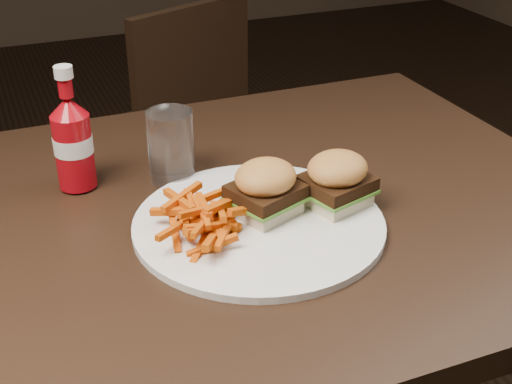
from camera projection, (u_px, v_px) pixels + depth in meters
name	position (u px, v px, depth m)	size (l,w,h in m)	color
dining_table	(189.00, 226.00, 1.02)	(1.20, 0.80, 0.04)	black
chair_far	(155.00, 141.00, 1.98)	(0.38, 0.38, 0.04)	black
plate	(259.00, 224.00, 0.97)	(0.34, 0.34, 0.01)	white
sandwich_half_a	(265.00, 207.00, 0.98)	(0.08, 0.07, 0.02)	beige
sandwich_half_b	(336.00, 198.00, 1.00)	(0.08, 0.07, 0.02)	beige
fries_pile	(211.00, 218.00, 0.93)	(0.12, 0.12, 0.05)	#CC3B0C
ketchup_bottle	(74.00, 151.00, 1.05)	(0.06, 0.06, 0.11)	#9C0710
tumbler	(171.00, 146.00, 1.08)	(0.07, 0.07, 0.11)	white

